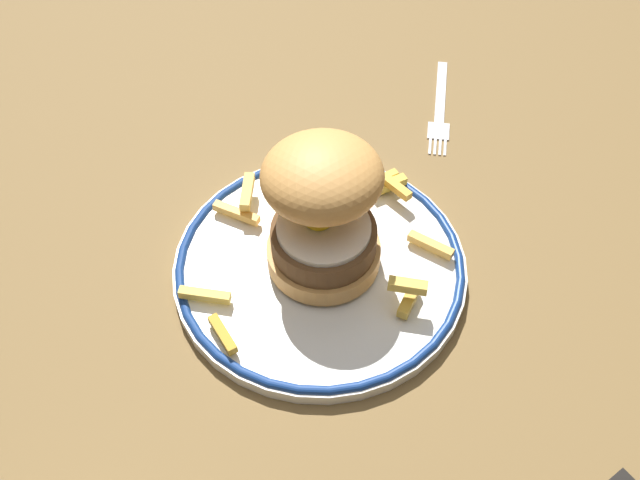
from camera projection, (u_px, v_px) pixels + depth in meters
ground_plane at (334, 252)px, 71.45cm from camera, size 113.31×104.07×4.00cm
dinner_plate at (320, 267)px, 66.91cm from camera, size 25.46×25.46×1.60cm
burger at (323, 206)px, 62.41cm from camera, size 11.09×12.16×11.73cm
fries_pile at (328, 220)px, 68.02cm from camera, size 23.45×19.44×2.79cm
fork at (440, 108)px, 80.47cm from camera, size 9.13×12.75×0.36cm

